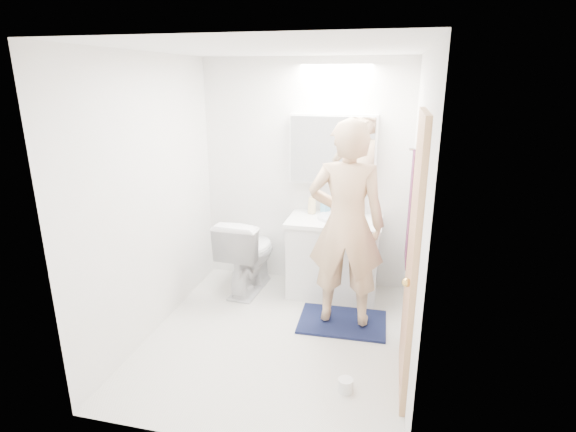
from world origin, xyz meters
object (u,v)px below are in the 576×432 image
(medicine_cabinet, at_px, (333,149))
(toilet_paper_roll, at_px, (346,385))
(vanity_cabinet, at_px, (333,259))
(soap_bottle_b, at_px, (325,206))
(toilet, at_px, (248,253))
(soap_bottle_a, at_px, (312,203))
(person, at_px, (346,225))
(toothbrush_cup, at_px, (358,212))

(medicine_cabinet, bearing_deg, toilet_paper_roll, -77.84)
(vanity_cabinet, xyz_separation_m, soap_bottle_b, (-0.13, 0.18, 0.51))
(toilet, distance_m, soap_bottle_a, 0.86)
(person, bearing_deg, toilet_paper_roll, 96.56)
(toothbrush_cup, bearing_deg, toilet, -166.12)
(soap_bottle_a, bearing_deg, person, -59.55)
(toilet, bearing_deg, vanity_cabinet, -168.13)
(toilet, distance_m, person, 1.30)
(toilet, height_order, soap_bottle_a, soap_bottle_a)
(person, distance_m, soap_bottle_b, 0.84)
(medicine_cabinet, distance_m, toothbrush_cup, 0.70)
(toilet, bearing_deg, person, 160.26)
(person, bearing_deg, vanity_cabinet, -75.04)
(person, bearing_deg, medicine_cabinet, -74.66)
(medicine_cabinet, bearing_deg, person, -73.18)
(toilet_paper_roll, bearing_deg, soap_bottle_a, 108.71)
(vanity_cabinet, relative_size, person, 0.49)
(soap_bottle_a, bearing_deg, soap_bottle_b, 12.33)
(vanity_cabinet, relative_size, medicine_cabinet, 1.02)
(medicine_cabinet, distance_m, toilet_paper_roll, 2.30)
(person, distance_m, toothbrush_cup, 0.77)
(vanity_cabinet, bearing_deg, soap_bottle_a, 150.31)
(vanity_cabinet, bearing_deg, toothbrush_cup, 36.06)
(vanity_cabinet, distance_m, toilet, 0.90)
(vanity_cabinet, relative_size, soap_bottle_b, 5.41)
(vanity_cabinet, bearing_deg, toilet_paper_roll, -78.64)
(person, bearing_deg, soap_bottle_b, -70.24)
(vanity_cabinet, height_order, toothbrush_cup, toothbrush_cup)
(vanity_cabinet, distance_m, soap_bottle_b, 0.56)
(person, bearing_deg, soap_bottle_a, -61.03)
(person, xyz_separation_m, toilet_paper_roll, (0.13, -0.94, -0.92))
(vanity_cabinet, bearing_deg, toilet, -172.66)
(vanity_cabinet, height_order, soap_bottle_b, soap_bottle_b)
(medicine_cabinet, height_order, person, person)
(soap_bottle_a, relative_size, toothbrush_cup, 2.41)
(toilet, xyz_separation_m, toothbrush_cup, (1.11, 0.27, 0.45))
(medicine_cabinet, bearing_deg, soap_bottle_b, -152.64)
(medicine_cabinet, xyz_separation_m, soap_bottle_b, (-0.06, -0.03, -0.60))
(toilet, xyz_separation_m, person, (1.07, -0.48, 0.56))
(soap_bottle_b, distance_m, toilet_paper_roll, 1.97)
(vanity_cabinet, distance_m, soap_bottle_a, 0.63)
(toothbrush_cup, bearing_deg, medicine_cabinet, 170.14)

